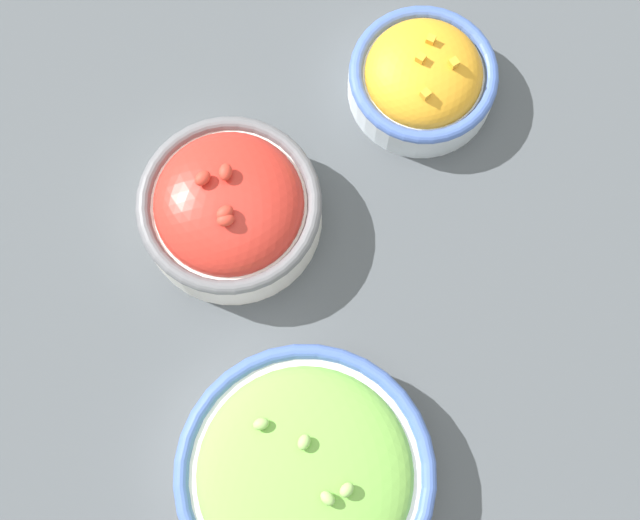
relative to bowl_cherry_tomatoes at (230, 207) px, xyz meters
The scene contains 4 objects.
ground_plane 0.09m from the bowl_cherry_tomatoes, 148.51° to the right, with size 3.00×3.00×0.00m, color #4C5156.
bowl_cherry_tomatoes is the anchor object (origin of this frame).
bowl_lettuce 0.22m from the bowl_cherry_tomatoes, 168.54° to the left, with size 0.20×0.20×0.07m.
bowl_squash 0.20m from the bowl_cherry_tomatoes, 81.59° to the right, with size 0.13×0.13×0.07m.
Camera 1 is at (-0.16, 0.08, 0.73)m, focal length 50.00 mm.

